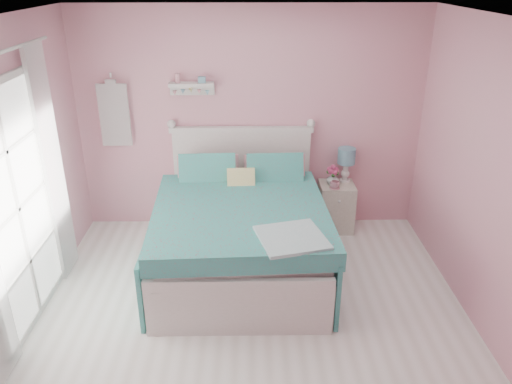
{
  "coord_description": "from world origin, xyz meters",
  "views": [
    {
      "loc": [
        -0.01,
        -3.39,
        2.93
      ],
      "look_at": [
        0.05,
        1.2,
        0.87
      ],
      "focal_mm": 35.0,
      "sensor_mm": 36.0,
      "label": 1
    }
  ],
  "objects_px": {
    "bed": "(241,233)",
    "table_lamp": "(346,158)",
    "vase": "(332,179)",
    "nightstand": "(336,207)",
    "teacup": "(335,185)"
  },
  "relations": [
    {
      "from": "bed",
      "to": "table_lamp",
      "type": "bearing_deg",
      "value": 35.28
    },
    {
      "from": "vase",
      "to": "nightstand",
      "type": "bearing_deg",
      "value": -7.53
    },
    {
      "from": "table_lamp",
      "to": "bed",
      "type": "bearing_deg",
      "value": -142.01
    },
    {
      "from": "bed",
      "to": "nightstand",
      "type": "height_order",
      "value": "bed"
    },
    {
      "from": "bed",
      "to": "vase",
      "type": "relative_size",
      "value": 15.27
    },
    {
      "from": "nightstand",
      "to": "vase",
      "type": "distance_m",
      "value": 0.37
    },
    {
      "from": "vase",
      "to": "teacup",
      "type": "distance_m",
      "value": 0.12
    },
    {
      "from": "nightstand",
      "to": "vase",
      "type": "bearing_deg",
      "value": 172.47
    },
    {
      "from": "bed",
      "to": "teacup",
      "type": "distance_m",
      "value": 1.34
    },
    {
      "from": "bed",
      "to": "table_lamp",
      "type": "xyz_separation_m",
      "value": [
        1.24,
        0.97,
        0.46
      ]
    },
    {
      "from": "bed",
      "to": "table_lamp",
      "type": "relative_size",
      "value": 5.29
    },
    {
      "from": "nightstand",
      "to": "table_lamp",
      "type": "relative_size",
      "value": 1.42
    },
    {
      "from": "bed",
      "to": "vase",
      "type": "bearing_deg",
      "value": 36.29
    },
    {
      "from": "vase",
      "to": "teacup",
      "type": "height_order",
      "value": "vase"
    },
    {
      "from": "nightstand",
      "to": "teacup",
      "type": "distance_m",
      "value": 0.36
    }
  ]
}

